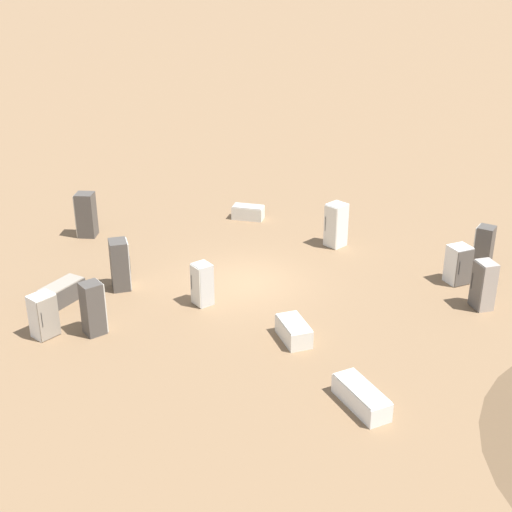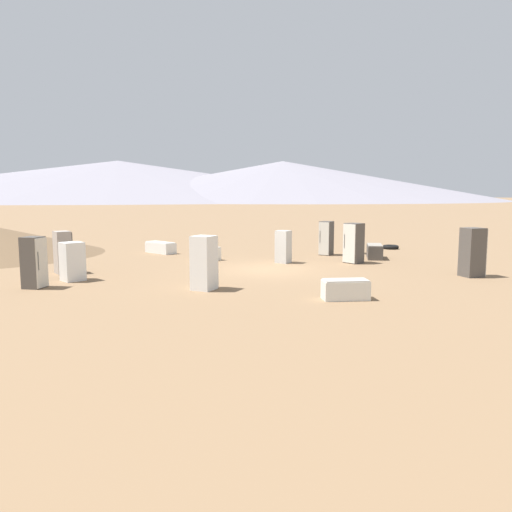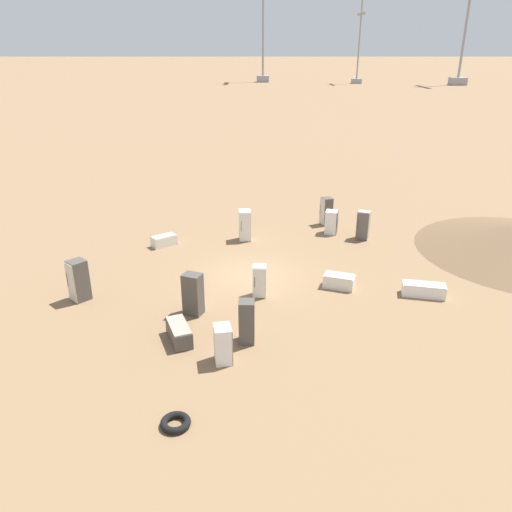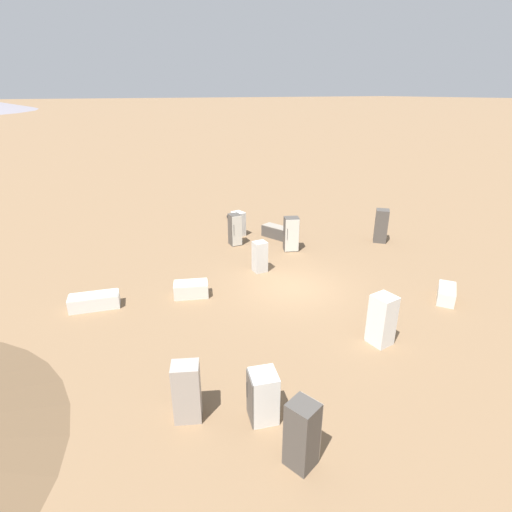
# 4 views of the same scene
# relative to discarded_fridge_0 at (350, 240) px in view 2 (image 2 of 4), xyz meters

# --- Properties ---
(ground_plane) EXTENTS (1000.00, 1000.00, 0.00)m
(ground_plane) POSITION_rel_discarded_fridge_0_xyz_m (7.46, -0.96, -0.73)
(ground_plane) COLOR #846647
(mountain_ridge_0) EXTENTS (223.50, 223.50, 20.64)m
(mountain_ridge_0) POSITION_rel_discarded_fridge_0_xyz_m (-212.57, -116.89, 9.59)
(mountain_ridge_0) COLOR gray
(mountain_ridge_0) RESTS_ON ground_plane
(mountain_ridge_1) EXTENTS (326.53, 326.53, 23.39)m
(mountain_ridge_1) POSITION_rel_discarded_fridge_0_xyz_m (-194.61, -220.86, 10.96)
(mountain_ridge_1) COLOR gray
(mountain_ridge_1) RESTS_ON ground_plane
(discarded_fridge_0) EXTENTS (0.85, 0.76, 1.46)m
(discarded_fridge_0) POSITION_rel_discarded_fridge_0_xyz_m (0.00, 0.00, 0.00)
(discarded_fridge_0) COLOR white
(discarded_fridge_0) RESTS_ON ground_plane
(discarded_fridge_1) EXTENTS (1.82, 1.27, 0.71)m
(discarded_fridge_1) POSITION_rel_discarded_fridge_0_xyz_m (1.41, 1.82, -0.38)
(discarded_fridge_1) COLOR #4C4742
(discarded_fridge_1) RESTS_ON ground_plane
(discarded_fridge_2) EXTENTS (0.67, 0.62, 1.79)m
(discarded_fridge_2) POSITION_rel_discarded_fridge_0_xyz_m (1.33, -0.84, 0.17)
(discarded_fridge_2) COLOR #4C4742
(discarded_fridge_2) RESTS_ON ground_plane
(discarded_fridge_3) EXTENTS (1.37, 1.52, 0.62)m
(discarded_fridge_3) POSITION_rel_discarded_fridge_0_xyz_m (11.50, 4.12, -0.42)
(discarded_fridge_3) COLOR silver
(discarded_fridge_3) RESTS_ON ground_plane
(discarded_fridge_4) EXTENTS (1.19, 1.61, 0.65)m
(discarded_fridge_4) POSITION_rel_discarded_fridge_0_xyz_m (6.08, -5.19, -0.40)
(discarded_fridge_4) COLOR silver
(discarded_fridge_4) RESTS_ON ground_plane
(discarded_fridge_5) EXTENTS (0.89, 0.95, 1.88)m
(discarded_fridge_5) POSITION_rel_discarded_fridge_0_xyz_m (3.57, 1.49, 0.21)
(discarded_fridge_5) COLOR #4C4742
(discarded_fridge_5) RESTS_ON ground_plane
(discarded_fridge_6) EXTENTS (0.89, 0.90, 1.45)m
(discarded_fridge_6) POSITION_rel_discarded_fridge_0_xyz_m (13.56, -5.85, -0.01)
(discarded_fridge_6) COLOR white
(discarded_fridge_6) RESTS_ON ground_plane
(discarded_fridge_7) EXTENTS (1.10, 2.04, 0.61)m
(discarded_fridge_7) POSITION_rel_discarded_fridge_0_xyz_m (5.19, -8.99, -0.42)
(discarded_fridge_7) COLOR white
(discarded_fridge_7) RESTS_ON ground_plane
(discarded_fridge_8) EXTENTS (0.83, 0.88, 1.73)m
(discarded_fridge_8) POSITION_rel_discarded_fridge_0_xyz_m (12.59, -7.60, 0.13)
(discarded_fridge_8) COLOR #A89E93
(discarded_fridge_8) RESTS_ON ground_plane
(discarded_fridge_9) EXTENTS (0.81, 0.81, 1.77)m
(discarded_fridge_9) POSITION_rel_discarded_fridge_0_xyz_m (15.23, -5.75, 0.16)
(discarded_fridge_9) COLOR #4C4742
(discarded_fridge_9) RESTS_ON ground_plane
(discarded_fridge_10) EXTENTS (1.04, 1.03, 1.92)m
(discarded_fridge_10) POSITION_rel_discarded_fridge_0_xyz_m (4.87, 6.83, 0.23)
(discarded_fridge_10) COLOR #4C4742
(discarded_fridge_10) RESTS_ON ground_plane
(discarded_fridge_11) EXTENTS (0.61, 0.63, 1.52)m
(discarded_fridge_11) POSITION_rel_discarded_fridge_0_xyz_m (5.20, -1.36, 0.03)
(discarded_fridge_11) COLOR silver
(discarded_fridge_11) RESTS_ON ground_plane
(discarded_fridge_12) EXTENTS (0.83, 0.75, 1.83)m
(discarded_fridge_12) POSITION_rel_discarded_fridge_0_xyz_m (12.44, -0.56, 0.19)
(discarded_fridge_12) COLOR white
(discarded_fridge_12) RESTS_ON ground_plane
(scrap_tire) EXTENTS (0.94, 0.94, 0.23)m
(scrap_tire) POSITION_rel_discarded_fridge_0_xyz_m (-3.39, 1.27, -0.62)
(scrap_tire) COLOR black
(scrap_tire) RESTS_ON ground_plane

